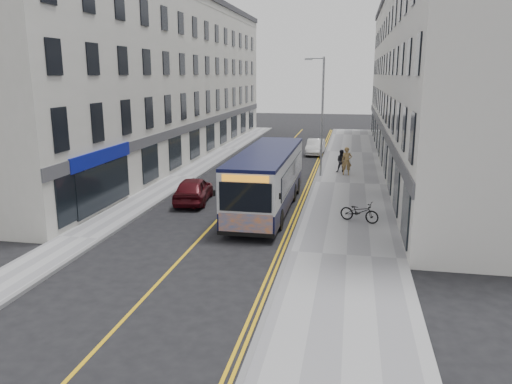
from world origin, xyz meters
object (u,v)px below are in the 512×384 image
at_px(bicycle, 359,212).
at_px(car_white, 315,147).
at_px(pedestrian_near, 347,161).
at_px(car_maroon, 194,190).
at_px(city_bus, 267,178).
at_px(pedestrian_far, 342,161).
at_px(streetlamp, 321,113).

xyz_separation_m(bicycle, car_white, (-3.60, 20.62, 0.05)).
bearing_deg(pedestrian_near, car_maroon, -135.02).
xyz_separation_m(car_white, car_maroon, (-5.32, -18.18, 0.06)).
bearing_deg(car_white, city_bus, -91.58).
distance_m(car_white, car_maroon, 18.94).
bearing_deg(car_white, bicycle, -78.43).
bearing_deg(pedestrian_far, city_bus, -106.55).
height_order(streetlamp, car_maroon, streetlamp).
bearing_deg(car_maroon, pedestrian_near, -139.44).
bearing_deg(pedestrian_near, pedestrian_far, 110.07).
bearing_deg(city_bus, pedestrian_far, 71.14).
xyz_separation_m(streetlamp, pedestrian_near, (1.80, 0.62, -3.30)).
distance_m(bicycle, car_white, 20.94).
height_order(city_bus, car_white, city_bus).
distance_m(pedestrian_far, car_maroon, 12.39).
bearing_deg(city_bus, bicycle, -19.48).
xyz_separation_m(city_bus, pedestrian_near, (3.90, 9.60, -0.63)).
relative_size(city_bus, car_white, 2.69).
distance_m(pedestrian_near, car_maroon, 12.00).
height_order(pedestrian_near, car_maroon, pedestrian_near).
bearing_deg(streetlamp, pedestrian_far, 44.62).
relative_size(car_white, car_maroon, 0.95).
height_order(pedestrian_far, car_white, pedestrian_far).
relative_size(city_bus, car_maroon, 2.56).
bearing_deg(city_bus, car_maroon, 169.43).
height_order(pedestrian_near, car_white, pedestrian_near).
bearing_deg(pedestrian_far, bicycle, -82.39).
bearing_deg(streetlamp, bicycle, -76.34).
bearing_deg(city_bus, car_white, 86.76).
relative_size(bicycle, pedestrian_far, 1.16).
bearing_deg(car_maroon, car_white, -112.99).
bearing_deg(car_maroon, streetlamp, -134.46).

